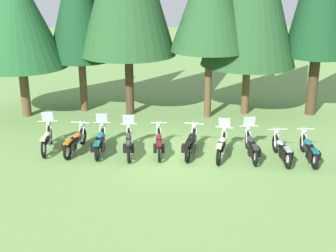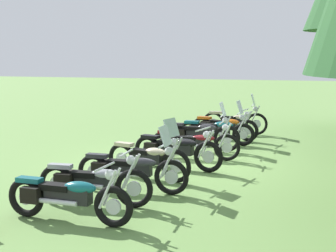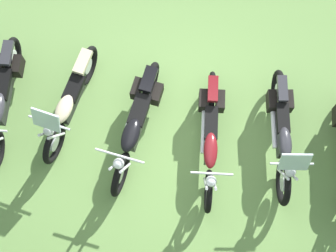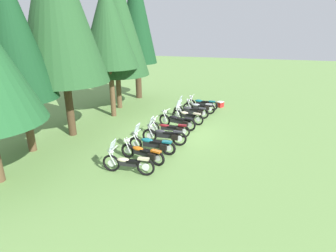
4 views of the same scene
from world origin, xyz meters
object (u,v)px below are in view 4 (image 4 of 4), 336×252
at_px(motorcycle_9, 202,103).
at_px(pine_tree_4, 114,16).
at_px(motorcycle_4, 169,128).
at_px(motorcycle_5, 178,121).
at_px(pine_tree_2, 56,4).
at_px(picnic_cooler, 220,104).
at_px(motorcycle_3, 165,135).
at_px(pine_tree_3, 108,25).
at_px(motorcycle_0, 127,163).
at_px(motorcycle_7, 191,111).
at_px(motorcycle_6, 187,116).
at_px(motorcycle_2, 152,144).
at_px(motorcycle_1, 143,153).
at_px(pine_tree_1, 11,33).
at_px(pine_tree_5, 136,13).
at_px(motorcycle_8, 200,107).

xyz_separation_m(motorcycle_9, pine_tree_4, (-1.23, 5.86, 5.76)).
relative_size(motorcycle_4, motorcycle_5, 1.02).
bearing_deg(pine_tree_2, picnic_cooler, -42.44).
distance_m(motorcycle_3, motorcycle_9, 6.69).
height_order(motorcycle_3, pine_tree_2, pine_tree_2).
bearing_deg(pine_tree_4, pine_tree_3, -165.87).
xyz_separation_m(motorcycle_4, motorcycle_9, (5.50, -0.86, 0.00)).
distance_m(motorcycle_0, motorcycle_9, 9.94).
bearing_deg(motorcycle_5, motorcycle_7, -84.92).
bearing_deg(motorcycle_6, pine_tree_3, 15.82).
height_order(motorcycle_5, picnic_cooler, motorcycle_5).
distance_m(motorcycle_2, pine_tree_2, 7.91).
xyz_separation_m(motorcycle_1, motorcycle_5, (4.44, -0.40, 0.03)).
xyz_separation_m(pine_tree_1, pine_tree_2, (2.30, -0.64, 1.23)).
height_order(motorcycle_6, pine_tree_5, pine_tree_5).
bearing_deg(picnic_cooler, motorcycle_0, 166.94).
relative_size(motorcycle_6, pine_tree_3, 0.26).
bearing_deg(pine_tree_2, pine_tree_1, 164.52).
bearing_deg(motorcycle_9, pine_tree_2, 52.44).
relative_size(motorcycle_4, pine_tree_4, 0.24).
bearing_deg(picnic_cooler, pine_tree_4, 107.62).
distance_m(motorcycle_8, pine_tree_1, 11.54).
relative_size(pine_tree_4, pine_tree_5, 0.97).
bearing_deg(motorcycle_0, motorcycle_8, -101.61).
bearing_deg(motorcycle_7, motorcycle_8, -106.46).
bearing_deg(motorcycle_1, picnic_cooler, -90.70).
relative_size(motorcycle_2, motorcycle_5, 1.00).
bearing_deg(pine_tree_5, motorcycle_9, -109.04).
bearing_deg(picnic_cooler, motorcycle_4, 162.77).
bearing_deg(pine_tree_2, motorcycle_3, -88.17).
height_order(motorcycle_0, pine_tree_1, pine_tree_1).
relative_size(motorcycle_5, motorcycle_7, 0.99).
bearing_deg(motorcycle_0, pine_tree_3, -62.18).
height_order(motorcycle_8, motorcycle_9, motorcycle_8).
distance_m(motorcycle_9, picnic_cooler, 1.54).
relative_size(pine_tree_2, pine_tree_4, 1.03).
xyz_separation_m(motorcycle_5, picnic_cooler, (5.29, -1.88, -0.27)).
height_order(motorcycle_1, pine_tree_5, pine_tree_5).
height_order(motorcycle_2, motorcycle_4, motorcycle_2).
xyz_separation_m(motorcycle_0, pine_tree_2, (3.03, 4.62, 6.09)).
height_order(motorcycle_1, picnic_cooler, motorcycle_1).
bearing_deg(motorcycle_0, pine_tree_1, -10.95).
relative_size(motorcycle_2, pine_tree_4, 0.23).
xyz_separation_m(motorcycle_9, pine_tree_1, (-9.11, 6.62, 4.90)).
xyz_separation_m(motorcycle_2, motorcycle_7, (5.71, -0.67, 0.00)).
distance_m(motorcycle_0, motorcycle_6, 6.74).
bearing_deg(pine_tree_2, pine_tree_4, -1.32).
xyz_separation_m(motorcycle_8, pine_tree_2, (-5.81, 5.96, 6.12)).
distance_m(motorcycle_1, motorcycle_3, 2.11).
bearing_deg(motorcycle_9, motorcycle_7, 83.29).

